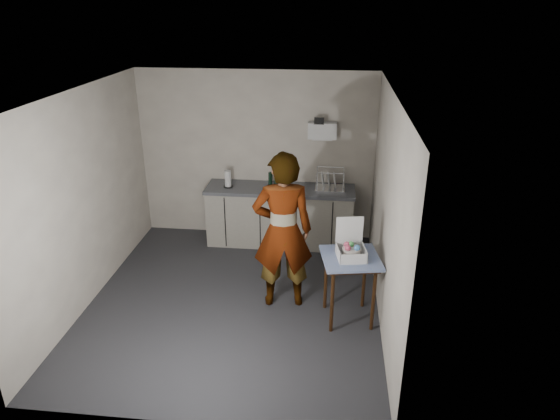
# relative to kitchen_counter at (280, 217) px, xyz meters

# --- Properties ---
(ground) EXTENTS (4.00, 4.00, 0.00)m
(ground) POSITION_rel_kitchen_counter_xyz_m (-0.40, -1.70, -0.43)
(ground) COLOR #2A2A2F
(ground) RESTS_ON ground
(wall_back) EXTENTS (3.60, 0.02, 2.60)m
(wall_back) POSITION_rel_kitchen_counter_xyz_m (-0.40, 0.29, 0.87)
(wall_back) COLOR beige
(wall_back) RESTS_ON ground
(wall_right) EXTENTS (0.02, 4.00, 2.60)m
(wall_right) POSITION_rel_kitchen_counter_xyz_m (1.39, -1.70, 0.87)
(wall_right) COLOR beige
(wall_right) RESTS_ON ground
(wall_left) EXTENTS (0.02, 4.00, 2.60)m
(wall_left) POSITION_rel_kitchen_counter_xyz_m (-2.19, -1.70, 0.87)
(wall_left) COLOR beige
(wall_left) RESTS_ON ground
(ceiling) EXTENTS (3.60, 4.00, 0.01)m
(ceiling) POSITION_rel_kitchen_counter_xyz_m (-0.40, -1.70, 2.17)
(ceiling) COLOR white
(ceiling) RESTS_ON wall_back
(kitchen_counter) EXTENTS (2.24, 0.62, 0.91)m
(kitchen_counter) POSITION_rel_kitchen_counter_xyz_m (0.00, 0.00, 0.00)
(kitchen_counter) COLOR black
(kitchen_counter) RESTS_ON ground
(wall_shelf) EXTENTS (0.42, 0.18, 0.37)m
(wall_shelf) POSITION_rel_kitchen_counter_xyz_m (0.60, 0.22, 1.32)
(wall_shelf) COLOR white
(wall_shelf) RESTS_ON ground
(side_table) EXTENTS (0.74, 0.74, 0.83)m
(side_table) POSITION_rel_kitchen_counter_xyz_m (1.02, -1.92, 0.30)
(side_table) COLOR black
(side_table) RESTS_ON ground
(standing_man) EXTENTS (0.79, 0.58, 1.97)m
(standing_man) POSITION_rel_kitchen_counter_xyz_m (0.21, -1.65, 0.56)
(standing_man) COLOR #B2A593
(standing_man) RESTS_ON ground
(soap_bottle) EXTENTS (0.15, 0.15, 0.28)m
(soap_bottle) POSITION_rel_kitchen_counter_xyz_m (-0.03, -0.09, 0.62)
(soap_bottle) COLOR black
(soap_bottle) RESTS_ON kitchen_counter
(soda_can) EXTENTS (0.07, 0.07, 0.12)m
(soda_can) POSITION_rel_kitchen_counter_xyz_m (-0.03, 0.02, 0.55)
(soda_can) COLOR red
(soda_can) RESTS_ON kitchen_counter
(dark_bottle) EXTENTS (0.06, 0.06, 0.22)m
(dark_bottle) POSITION_rel_kitchen_counter_xyz_m (-0.16, 0.07, 0.59)
(dark_bottle) COLOR black
(dark_bottle) RESTS_ON kitchen_counter
(paper_towel) EXTENTS (0.14, 0.14, 0.26)m
(paper_towel) POSITION_rel_kitchen_counter_xyz_m (-0.78, -0.04, 0.61)
(paper_towel) COLOR black
(paper_towel) RESTS_ON kitchen_counter
(dish_rack) EXTENTS (0.44, 0.33, 0.31)m
(dish_rack) POSITION_rel_kitchen_counter_xyz_m (0.74, 0.03, 0.55)
(dish_rack) COLOR white
(dish_rack) RESTS_ON kitchen_counter
(bakery_box) EXTENTS (0.36, 0.37, 0.44)m
(bakery_box) POSITION_rel_kitchen_counter_xyz_m (1.01, -1.92, 0.50)
(bakery_box) COLOR white
(bakery_box) RESTS_ON side_table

